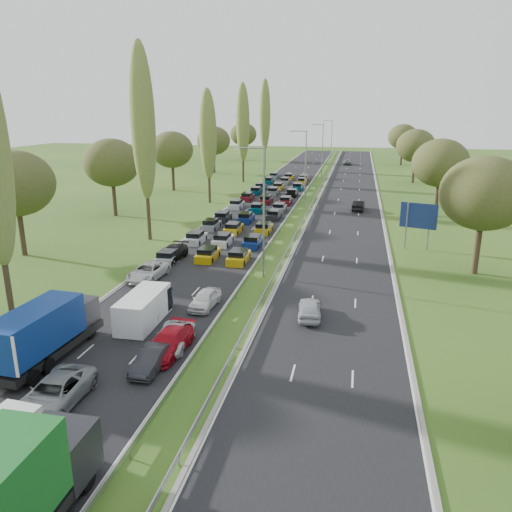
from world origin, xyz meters
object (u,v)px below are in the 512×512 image
Objects in this scene: near_car_2 at (148,271)px; near_car_3 at (172,253)px; white_van_rear at (145,307)px; direction_sign at (418,218)px; blue_lorry at (46,331)px.

near_car_2 is 1.04× the size of near_car_3.
near_car_2 is 6.18m from near_car_3.
near_car_2 is at bearing -86.72° from near_car_3.
direction_sign reaches higher than white_van_rear.
near_car_2 is at bearing -148.24° from direction_sign.
direction_sign is at bearing 35.01° from near_car_2.
direction_sign reaches higher than near_car_3.
direction_sign is (25.13, 31.20, 1.65)m from blue_lorry.
near_car_3 is 15.74m from white_van_rear.
near_car_3 is at bearing 93.03° from near_car_2.
white_van_rear is at bearing -72.90° from near_car_3.
white_van_rear is (3.70, -15.30, 0.42)m from near_car_3.
near_car_2 is 0.92× the size of white_van_rear.
near_car_2 is 1.00× the size of direction_sign.
blue_lorry is 7.47m from white_van_rear.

